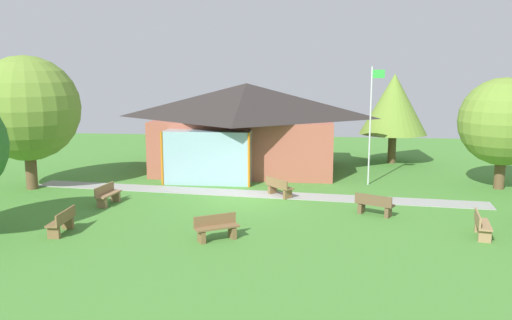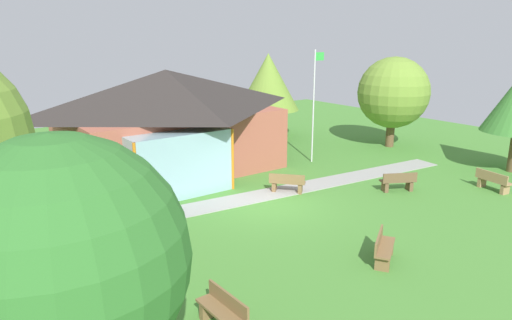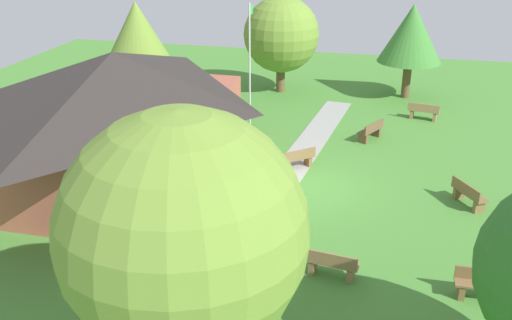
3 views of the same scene
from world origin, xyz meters
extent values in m
plane|color=#478433|center=(0.00, 0.00, 0.00)|extent=(44.00, 44.00, 0.00)
cube|color=#A35642|center=(-0.87, 7.08, 1.47)|extent=(9.51, 6.82, 2.93)
pyramid|color=#2D2826|center=(-0.87, 7.08, 3.89)|extent=(10.51, 7.82, 1.91)
cube|color=#8CB2BF|center=(-2.30, 3.07, 1.32)|extent=(4.28, 1.20, 2.64)
cylinder|color=orange|center=(-4.44, 2.47, 1.32)|extent=(0.12, 0.12, 2.64)
cylinder|color=orange|center=(-0.16, 2.47, 1.32)|extent=(0.12, 0.12, 2.64)
cube|color=#999993|center=(0.00, 1.07, 0.01)|extent=(20.91, 3.37, 0.03)
cylinder|color=silver|center=(5.61, 3.71, 2.87)|extent=(0.08, 0.08, 5.74)
cube|color=green|center=(5.91, 3.71, 5.39)|extent=(0.60, 0.02, 0.40)
cube|color=olive|center=(-5.60, -1.49, 0.45)|extent=(0.64, 1.55, 0.06)
cube|color=olive|center=(-5.53, -0.95, 0.20)|extent=(0.42, 0.21, 0.39)
cube|color=olive|center=(-5.68, -2.03, 0.20)|extent=(0.42, 0.21, 0.39)
cube|color=olive|center=(-5.79, -1.46, 0.66)|extent=(0.27, 1.49, 0.36)
cube|color=brown|center=(5.34, -1.88, 0.45)|extent=(1.53, 1.09, 0.06)
cube|color=brown|center=(4.86, -1.62, 0.20)|extent=(0.33, 0.43, 0.39)
cube|color=brown|center=(5.83, -2.14, 0.20)|extent=(0.33, 0.43, 0.39)
cube|color=brown|center=(5.25, -2.05, 0.66)|extent=(1.35, 0.76, 0.36)
cube|color=#9E7A51|center=(8.71, -4.26, 0.45)|extent=(0.69, 1.55, 0.06)
cube|color=#9E7A51|center=(8.80, -3.71, 0.20)|extent=(0.42, 0.23, 0.39)
cube|color=#9E7A51|center=(8.61, -4.80, 0.20)|extent=(0.42, 0.23, 0.39)
cube|color=#9E7A51|center=(8.52, -4.22, 0.66)|extent=(0.32, 1.49, 0.36)
cube|color=brown|center=(-0.21, -5.61, 0.45)|extent=(1.50, 1.17, 0.06)
cube|color=brown|center=(0.26, -5.32, 0.20)|extent=(0.35, 0.42, 0.39)
cube|color=brown|center=(-0.67, -5.90, 0.20)|extent=(0.35, 0.42, 0.39)
cube|color=brown|center=(-0.31, -5.45, 0.66)|extent=(1.30, 0.85, 0.36)
cube|color=brown|center=(1.45, 0.76, 0.45)|extent=(1.33, 1.41, 0.06)
cube|color=brown|center=(1.09, 1.17, 0.20)|extent=(0.40, 0.39, 0.39)
cube|color=brown|center=(1.82, 0.35, 0.20)|extent=(0.40, 0.39, 0.39)
cube|color=brown|center=(1.31, 0.63, 0.66)|extent=(1.05, 1.16, 0.36)
cube|color=brown|center=(-5.74, -5.49, 0.45)|extent=(0.49, 1.51, 0.06)
cube|color=brown|center=(-5.75, -4.94, 0.20)|extent=(0.41, 0.17, 0.39)
cube|color=brown|center=(-5.55, -5.49, 0.66)|extent=(0.11, 1.50, 0.36)
sphere|color=#2D6B28|center=(-9.05, -6.44, 3.15)|extent=(3.85, 3.85, 3.85)
cylinder|color=brown|center=(11.71, 3.49, 0.83)|extent=(0.49, 0.49, 1.67)
sphere|color=olive|center=(11.71, 3.49, 3.21)|extent=(4.11, 4.11, 4.11)
cylinder|color=brown|center=(7.59, 10.03, 0.88)|extent=(0.48, 0.48, 1.77)
cone|color=olive|center=(7.59, 10.03, 3.56)|extent=(3.97, 3.97, 3.58)
camera|label=1|loc=(3.00, -22.38, 5.68)|focal=37.30mm
camera|label=2|loc=(-10.36, -13.10, 6.37)|focal=31.90mm
camera|label=3|loc=(-19.44, -2.68, 9.50)|focal=40.85mm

